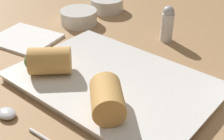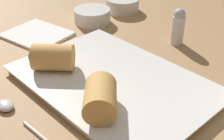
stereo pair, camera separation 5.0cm
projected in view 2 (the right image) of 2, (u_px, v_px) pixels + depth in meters
The scene contains 9 objects.
table_surface at pixel (110, 89), 53.47cm from camera, with size 180.00×140.00×2.00cm.
serving_plate at pixel (112, 83), 51.90cm from camera, with size 32.87×22.72×1.50cm.
roll_front_left at pixel (100, 96), 43.74cm from camera, with size 8.20×8.13×4.62cm.
roll_front_right at pixel (51, 57), 53.18cm from camera, with size 8.19×8.13×4.62cm.
dipping_bowl_near at pixel (92, 15), 74.44cm from camera, with size 8.65×8.65×3.34cm.
dipping_bowl_far at pixel (122, 4), 80.99cm from camera, with size 8.65×8.65×3.34cm.
spoon at pixel (15, 114), 45.63cm from camera, with size 17.99×2.58×1.08cm.
napkin at pixel (37, 35), 68.87cm from camera, with size 15.00×13.43×0.60cm.
salt_shaker at pixel (178, 26), 63.89cm from camera, with size 2.66×2.66×7.70cm.
Camera 2 is at (32.01, -29.63, 32.09)cm, focal length 50.00 mm.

